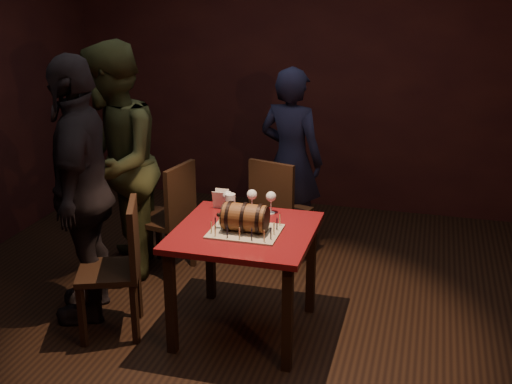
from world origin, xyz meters
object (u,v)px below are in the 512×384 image
wine_glass_mid (252,196)px  wine_glass_right (271,198)px  chair_left_front (120,261)px  wine_glass_left (228,197)px  person_left_front (82,190)px  chair_left_rear (171,213)px  pint_of_ale (230,205)px  person_back (291,160)px  pub_table (245,245)px  barrel_cake (245,217)px  person_left_rear (114,165)px  chair_back (277,207)px

wine_glass_mid → wine_glass_right: size_ratio=1.00×
wine_glass_mid → chair_left_front: chair_left_front is taller
wine_glass_left → person_left_front: bearing=-162.1°
chair_left_rear → chair_left_front: 0.94m
wine_glass_left → pint_of_ale: wine_glass_left is taller
person_back → wine_glass_mid: bearing=104.4°
person_left_front → wine_glass_left: bearing=88.5°
pint_of_ale → chair_left_rear: bearing=144.1°
wine_glass_left → person_left_front: person_left_front is taller
person_back → pub_table: bearing=106.4°
barrel_cake → person_back: 1.53m
wine_glass_left → person_left_front: size_ratio=0.09×
chair_left_rear → person_left_rear: 0.59m
person_left_rear → chair_left_rear: bearing=93.6°
chair_left_front → person_left_rear: 0.98m
chair_left_front → person_left_rear: person_left_rear is taller
barrel_cake → chair_left_rear: bearing=138.2°
wine_glass_left → person_left_rear: 1.06m
pub_table → person_left_front: bearing=-177.8°
wine_glass_right → chair_back: (-0.13, 0.73, -0.35)m
chair_left_front → pint_of_ale: bearing=36.5°
pub_table → barrel_cake: size_ratio=2.65×
chair_left_rear → chair_back: bearing=24.0°
pint_of_ale → wine_glass_left: bearing=132.8°
chair_left_rear → person_left_front: size_ratio=0.50×
barrel_cake → pint_of_ale: size_ratio=2.26×
wine_glass_right → chair_left_front: size_ratio=0.17×
pint_of_ale → chair_left_rear: chair_left_rear is taller
barrel_cake → person_left_front: bearing=179.9°
pub_table → pint_of_ale: (-0.17, 0.24, 0.18)m
barrel_cake → wine_glass_left: (-0.22, 0.31, 0.01)m
chair_back → person_back: size_ratio=0.58×
pub_table → person_left_rear: (-1.21, 0.55, 0.30)m
chair_left_front → wine_glass_left: bearing=39.4°
pint_of_ale → chair_left_front: (-0.63, -0.46, -0.30)m
wine_glass_right → wine_glass_mid: bearing=178.0°
pub_table → wine_glass_left: size_ratio=5.59×
wine_glass_mid → pint_of_ale: bearing=-141.7°
chair_left_front → person_left_front: person_left_front is taller
barrel_cake → pint_of_ale: 0.34m
person_left_rear → wine_glass_left: bearing=55.4°
wine_glass_right → chair_left_front: 1.11m
chair_left_rear → person_left_front: (-0.32, -0.75, 0.41)m
chair_left_rear → chair_left_front: size_ratio=1.00×
person_back → barrel_cake: bearing=107.0°
chair_left_rear → person_left_rear: person_left_rear is taller
pub_table → chair_left_front: size_ratio=0.97×
pub_table → person_left_rear: person_left_rear is taller
chair_left_rear → chair_left_front: same height
chair_left_rear → wine_glass_left: bearing=-35.3°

